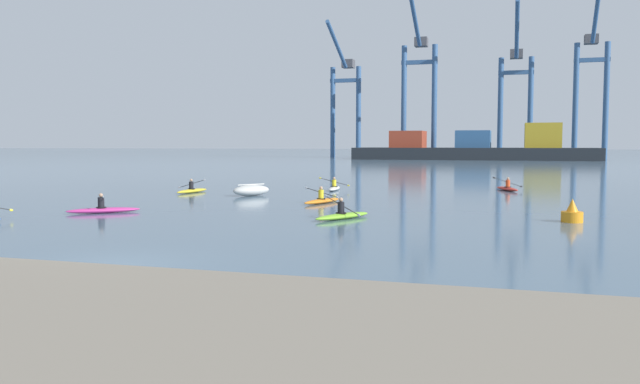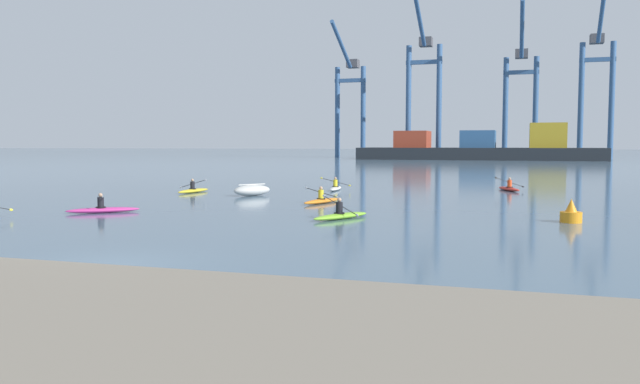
% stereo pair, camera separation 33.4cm
% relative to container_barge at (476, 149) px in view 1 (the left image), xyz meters
% --- Properties ---
extents(ground_plane, '(800.00, 800.00, 0.00)m').
position_rel_container_barge_xyz_m(ground_plane, '(-2.76, -123.33, -2.32)').
color(ground_plane, slate).
extents(container_barge, '(49.80, 11.08, 7.50)m').
position_rel_container_barge_xyz_m(container_barge, '(0.00, 0.00, 0.00)').
color(container_barge, '#1E2328').
rests_on(container_barge, ground).
extents(gantry_crane_west, '(7.68, 20.19, 30.42)m').
position_rel_container_barge_xyz_m(gantry_crane_west, '(-31.95, 13.87, 13.23)').
color(gantry_crane_west, '#335684').
rests_on(gantry_crane_west, ground).
extents(gantry_crane_west_mid, '(7.99, 19.30, 34.48)m').
position_rel_container_barge_xyz_m(gantry_crane_west_mid, '(-12.90, 5.81, 14.98)').
color(gantry_crane_west_mid, '#335684').
rests_on(gantry_crane_west_mid, ground).
extents(gantry_crane_east_mid, '(7.73, 19.14, 32.77)m').
position_rel_container_barge_xyz_m(gantry_crane_east_mid, '(7.72, 14.32, 13.78)').
color(gantry_crane_east_mid, '#335684').
rests_on(gantry_crane_east_mid, ground).
extents(gantry_crane_east, '(7.37, 17.35, 37.99)m').
position_rel_container_barge_xyz_m(gantry_crane_east, '(23.43, 13.33, 15.29)').
color(gantry_crane_east, '#335684').
rests_on(gantry_crane_east, ground).
extents(capsized_dinghy, '(2.40, 2.76, 0.76)m').
position_rel_container_barge_xyz_m(capsized_dinghy, '(-8.31, -100.31, -1.97)').
color(capsized_dinghy, beige).
rests_on(capsized_dinghy, ground).
extents(channel_buoy, '(0.90, 0.90, 1.00)m').
position_rel_container_barge_xyz_m(channel_buoy, '(10.13, -109.17, -1.96)').
color(channel_buoy, orange).
rests_on(channel_buoy, ground).
extents(kayak_yellow, '(2.22, 3.44, 0.97)m').
position_rel_container_barge_xyz_m(kayak_yellow, '(-13.17, -99.07, -2.15)').
color(kayak_yellow, yellow).
rests_on(kayak_yellow, ground).
extents(kayak_magenta, '(3.03, 2.60, 0.95)m').
position_rel_container_barge_xyz_m(kayak_magenta, '(-11.11, -111.83, -2.15)').
color(kayak_magenta, '#C13384').
rests_on(kayak_magenta, ground).
extents(kayak_orange, '(2.17, 3.43, 0.95)m').
position_rel_container_barge_xyz_m(kayak_orange, '(-2.49, -103.99, -2.15)').
color(kayak_orange, orange).
rests_on(kayak_orange, ground).
extents(kayak_lime, '(2.08, 3.30, 1.05)m').
position_rel_container_barge_xyz_m(kayak_lime, '(0.51, -110.90, -2.15)').
color(kayak_lime, '#7ABC2D').
rests_on(kayak_lime, ground).
extents(kayak_white, '(2.23, 3.45, 0.95)m').
position_rel_container_barge_xyz_m(kayak_white, '(-4.55, -94.01, -2.15)').
color(kayak_white, silver).
rests_on(kayak_white, ground).
extents(kayak_red, '(2.04, 3.36, 1.01)m').
position_rel_container_barge_xyz_m(kayak_red, '(7.30, -90.85, -2.15)').
color(kayak_red, red).
rests_on(kayak_red, ground).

